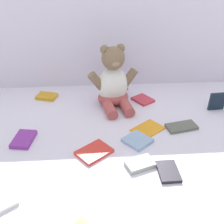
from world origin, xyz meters
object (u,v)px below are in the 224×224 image
object	(u,v)px
book_case_8	(137,140)
teddy_bear	(113,84)
book_case_5	(148,129)
book_case_7	(143,100)
book_case_6	(117,90)
book_case_12	(217,101)
book_case_9	(24,139)
book_case_4	(47,96)
book_case_0	(182,127)
book_case_11	(94,152)
book_case_2	(168,171)
book_case_3	(140,164)

from	to	relation	value
book_case_8	teddy_bear	bearing A→B (deg)	63.07
teddy_bear	book_case_8	distance (m)	0.35
book_case_5	book_case_7	distance (m)	0.26
book_case_6	book_case_12	bearing A→B (deg)	95.89
teddy_bear	book_case_9	distance (m)	0.50
book_case_4	book_case_7	size ratio (longest dim) A/B	1.01
book_case_4	book_case_8	size ratio (longest dim) A/B	1.01
book_case_8	book_case_6	bearing A→B (deg)	55.58
teddy_bear	book_case_7	world-z (taller)	teddy_bear
book_case_6	teddy_bear	bearing A→B (deg)	20.80
book_case_0	book_case_5	xyz separation A→B (m)	(-0.15, -0.00, -0.00)
book_case_6	book_case_11	xyz separation A→B (m)	(-0.13, -0.53, 0.00)
teddy_bear	book_case_8	bearing A→B (deg)	-87.65
book_case_7	book_case_12	xyz separation A→B (m)	(0.34, -0.11, 0.04)
book_case_4	book_case_8	world-z (taller)	book_case_4
book_case_0	book_case_7	size ratio (longest dim) A/B	1.35
book_case_4	book_case_7	xyz separation A→B (m)	(0.50, -0.07, -0.00)
book_case_0	book_case_2	world-z (taller)	same
book_case_12	book_case_0	bearing A→B (deg)	-148.61
book_case_11	book_case_7	bearing A→B (deg)	-70.81
book_case_0	book_case_7	bearing A→B (deg)	14.47
book_case_3	teddy_bear	bearing A→B (deg)	168.52
book_case_8	book_case_2	bearing A→B (deg)	-105.99
book_case_11	book_case_12	bearing A→B (deg)	-102.26
book_case_5	book_case_3	bearing A→B (deg)	-54.76
book_case_5	book_case_9	size ratio (longest dim) A/B	1.13
book_case_0	book_case_9	world-z (taller)	book_case_9
book_case_2	book_case_6	bearing A→B (deg)	100.03
book_case_5	book_case_9	bearing A→B (deg)	-122.59
book_case_7	book_case_9	distance (m)	0.63
book_case_5	book_case_12	world-z (taller)	book_case_12
book_case_5	book_case_12	distance (m)	0.39
book_case_12	book_case_8	bearing A→B (deg)	-154.28
book_case_7	book_case_5	bearing A→B (deg)	51.35
teddy_bear	book_case_12	world-z (taller)	teddy_bear
book_case_0	book_case_3	bearing A→B (deg)	124.07
book_case_9	book_case_11	xyz separation A→B (m)	(0.29, -0.10, -0.00)
book_case_7	book_case_0	bearing A→B (deg)	82.53
book_case_6	book_case_12	world-z (taller)	book_case_12
book_case_5	book_case_7	size ratio (longest dim) A/B	1.34
book_case_3	book_case_12	world-z (taller)	book_case_12
teddy_bear	book_case_6	size ratio (longest dim) A/B	3.19
book_case_0	book_case_7	distance (m)	0.29
teddy_bear	book_case_11	xyz separation A→B (m)	(-0.10, -0.38, -0.11)
book_case_8	book_case_12	bearing A→B (deg)	-10.88
book_case_9	book_case_8	bearing A→B (deg)	-174.80
book_case_2	book_case_8	bearing A→B (deg)	112.88
book_case_5	book_case_6	xyz separation A→B (m)	(-0.10, 0.38, 0.00)
book_case_2	book_case_11	distance (m)	0.29
book_case_2	book_case_4	size ratio (longest dim) A/B	1.08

